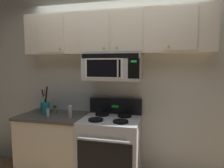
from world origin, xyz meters
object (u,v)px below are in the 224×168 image
Objects in this scene: stove_range at (111,150)px; utensil_crock_teal at (45,107)px; over_range_microwave at (113,67)px; pepper_mill at (70,112)px; salt_shaker at (48,112)px; spice_jar at (55,110)px.

stove_range is 1.13m from utensil_crock_teal.
over_range_microwave is 4.54× the size of pepper_mill.
salt_shaker is 0.64× the size of pepper_mill.
spice_jar is at bearing 85.24° from salt_shaker.
salt_shaker is (0.13, -0.14, -0.05)m from utensil_crock_teal.
spice_jar is at bearing 10.37° from utensil_crock_teal.
utensil_crock_teal is at bearing 132.38° from salt_shaker.
over_range_microwave reaches higher than stove_range.
utensil_crock_teal is 2.36× the size of pepper_mill.
utensil_crock_teal is (-0.99, -0.07, -0.58)m from over_range_microwave.
salt_shaker is 0.94× the size of spice_jar.
pepper_mill is at bearing -28.21° from spice_jar.
utensil_crock_teal reaches higher than spice_jar.
spice_jar reaches higher than salt_shaker.
over_range_microwave reaches higher than salt_shaker.
salt_shaker is at bearing -47.62° from utensil_crock_teal.
salt_shaker is 0.16m from spice_jar.
salt_shaker is at bearing 178.49° from pepper_mill.
over_range_microwave is 7.11× the size of salt_shaker.
utensil_crock_teal is at bearing -169.63° from spice_jar.
utensil_crock_teal reaches higher than pepper_mill.
spice_jar is (-0.85, -0.05, -0.62)m from over_range_microwave.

